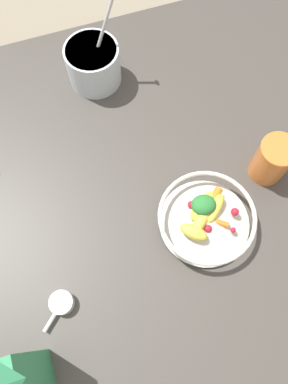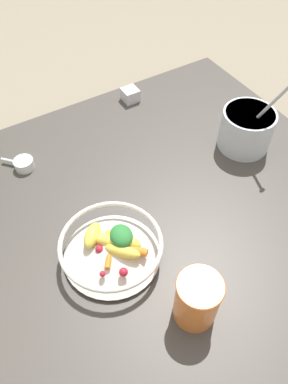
# 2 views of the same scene
# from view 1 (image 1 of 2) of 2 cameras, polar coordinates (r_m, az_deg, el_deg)

# --- Properties ---
(ground_plane) EXTENTS (6.00, 6.00, 0.00)m
(ground_plane) POSITION_cam_1_polar(r_m,az_deg,el_deg) (0.96, 5.76, 1.58)
(ground_plane) COLOR gray
(countertop) EXTENTS (1.06, 1.06, 0.05)m
(countertop) POSITION_cam_1_polar(r_m,az_deg,el_deg) (0.93, 5.90, 2.15)
(countertop) COLOR #47423D
(countertop) RESTS_ON ground_plane
(fruit_bowl) EXTENTS (0.22, 0.22, 0.08)m
(fruit_bowl) POSITION_cam_1_polar(r_m,az_deg,el_deg) (0.84, 9.61, -3.91)
(fruit_bowl) COLOR silver
(fruit_bowl) RESTS_ON countertop
(milk_carton) EXTENTS (0.07, 0.07, 0.28)m
(milk_carton) POSITION_cam_1_polar(r_m,az_deg,el_deg) (0.73, -19.50, -25.71)
(milk_carton) COLOR #338C59
(milk_carton) RESTS_ON countertop
(yogurt_tub) EXTENTS (0.14, 0.15, 0.24)m
(yogurt_tub) POSITION_cam_1_polar(r_m,az_deg,el_deg) (1.01, -7.74, 18.90)
(yogurt_tub) COLOR silver
(yogurt_tub) RESTS_ON countertop
(drinking_cup) EXTENTS (0.09, 0.09, 0.12)m
(drinking_cup) POSITION_cam_1_polar(r_m,az_deg,el_deg) (0.90, 19.01, 4.69)
(drinking_cup) COLOR orange
(drinking_cup) RESTS_ON countertop
(measuring_scoop) EXTENTS (0.07, 0.08, 0.03)m
(measuring_scoop) POSITION_cam_1_polar(r_m,az_deg,el_deg) (0.84, -12.50, -16.24)
(measuring_scoop) COLOR white
(measuring_scoop) RESTS_ON countertop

